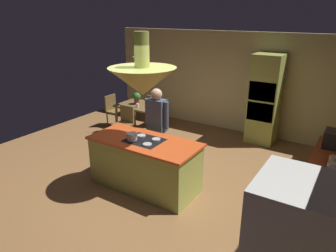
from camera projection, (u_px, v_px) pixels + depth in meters
ground at (152, 181)px, 5.78m from camera, size 8.16×8.16×0.00m
wall_back at (228, 82)px, 8.07m from camera, size 6.80×0.10×2.55m
kitchen_island at (145, 164)px, 5.47m from camera, size 1.95×0.89×0.92m
counter_run_right at (328, 190)px, 4.65m from camera, size 0.73×2.15×0.90m
oven_tower at (265, 99)px, 7.26m from camera, size 0.66×0.62×2.10m
dining_table at (141, 109)px, 7.92m from camera, size 1.14×0.85×0.76m
person_at_island at (157, 124)px, 5.99m from camera, size 0.53×0.22×1.64m
range_hood at (142, 80)px, 4.96m from camera, size 1.10×1.10×1.00m
pendant_light_over_table at (139, 61)px, 7.51m from camera, size 0.32×0.32×0.82m
chair_facing_island at (125, 121)px, 7.47m from camera, size 0.40×0.40×0.87m
chair_by_back_wall at (155, 108)px, 8.49m from camera, size 0.40×0.40×0.87m
chair_at_corner at (113, 109)px, 8.46m from camera, size 0.40×0.40×0.87m
potted_plant_on_table at (137, 98)px, 7.91m from camera, size 0.20×0.20×0.30m
cup_on_table at (138, 105)px, 7.67m from camera, size 0.07×0.07×0.09m
canister_flour at (330, 173)px, 4.06m from camera, size 0.12×0.12×0.16m
canister_sugar at (331, 168)px, 4.20m from camera, size 0.12×0.12×0.15m
canister_tea at (333, 162)px, 4.34m from camera, size 0.13×0.13×0.18m
cooking_pot_on_cooktop at (132, 136)px, 5.27m from camera, size 0.18×0.18×0.12m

